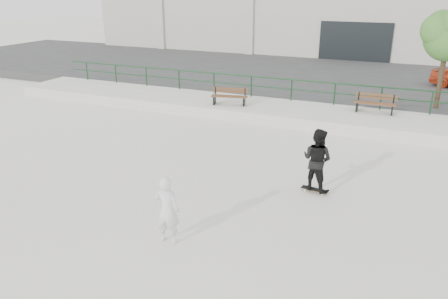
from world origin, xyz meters
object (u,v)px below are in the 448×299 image
at_px(bench_left, 229,96).
at_px(bench_right, 375,103).
at_px(seated_skater, 167,210).
at_px(standing_skater, 317,160).
at_px(skateboard, 315,190).

bearing_deg(bench_left, bench_right, -0.33).
bearing_deg(bench_left, seated_skater, -86.78).
xyz_separation_m(bench_left, bench_right, (6.20, 1.28, 0.02)).
xyz_separation_m(bench_left, standing_skater, (5.37, -6.37, 0.13)).
xyz_separation_m(bench_right, skateboard, (-0.83, -7.65, -0.82)).
distance_m(skateboard, seated_skater, 4.77).
bearing_deg(seated_skater, bench_left, -81.60).
distance_m(skateboard, standing_skater, 0.93).
bearing_deg(bench_right, bench_left, -168.48).
xyz_separation_m(bench_left, seated_skater, (2.81, -10.33, -0.05)).
bearing_deg(standing_skater, bench_left, -31.65).
height_order(skateboard, standing_skater, standing_skater).
bearing_deg(bench_right, skateboard, -96.37).
relative_size(bench_left, standing_skater, 0.94).
xyz_separation_m(skateboard, seated_skater, (-2.56, -3.96, 0.75)).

